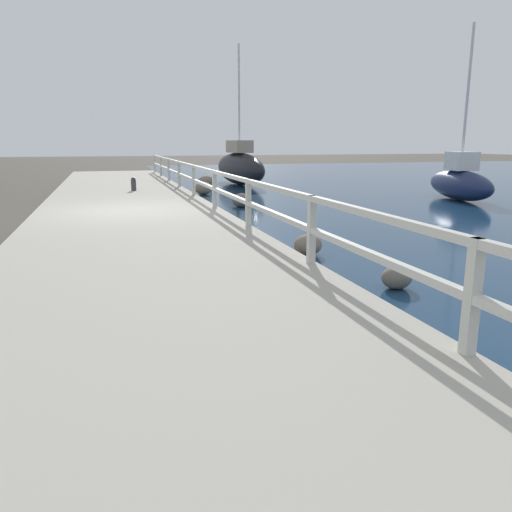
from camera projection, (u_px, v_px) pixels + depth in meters
ground_plane at (130, 221)px, 12.56m from camera, size 120.00×120.00×0.00m
dock_walkway at (130, 216)px, 12.53m from camera, size 4.56×36.00×0.27m
railing at (214, 182)px, 12.96m from camera, size 0.10×32.50×0.96m
boulder_downstream at (308, 245)px, 8.72m from camera, size 0.50×0.45×0.38m
boulder_far_strip at (206, 182)px, 21.48m from camera, size 0.71×0.64×0.53m
boulder_near_dock at (241, 200)px, 15.18m from camera, size 0.56×0.51×0.42m
boulder_water_edge at (203, 188)px, 18.70m from camera, size 0.65×0.58×0.48m
boulder_mid_strip at (397, 278)px, 6.74m from camera, size 0.42×0.37×0.31m
mooring_bollard at (134, 184)px, 17.43m from camera, size 0.17×0.17×0.47m
sailboat_black at (240, 167)px, 22.96m from camera, size 1.52×5.82×6.12m
sailboat_navy at (460, 182)px, 17.01m from camera, size 1.96×4.24×5.66m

